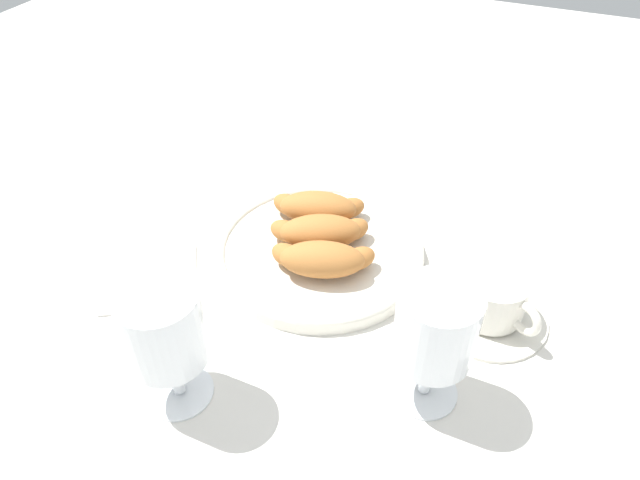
{
  "coord_description": "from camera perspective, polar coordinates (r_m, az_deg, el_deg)",
  "views": [
    {
      "loc": [
        0.2,
        -0.51,
        0.5
      ],
      "look_at": [
        -0.01,
        -0.0,
        0.03
      ],
      "focal_mm": 32.33,
      "sensor_mm": 36.0,
      "label": 1
    }
  ],
  "objects": [
    {
      "name": "croissant_extra",
      "position": [
        0.75,
        -0.17,
        3.23
      ],
      "size": [
        0.13,
        0.09,
        0.04
      ],
      "color": "#AD6B33",
      "rests_on": "pastry_plate"
    },
    {
      "name": "croissant_small",
      "position": [
        0.71,
        -0.01,
        0.82
      ],
      "size": [
        0.12,
        0.1,
        0.04
      ],
      "color": "#AD6B33",
      "rests_on": "pastry_plate"
    },
    {
      "name": "coffee_cup_near",
      "position": [
        0.68,
        16.62,
        -5.82
      ],
      "size": [
        0.14,
        0.14,
        0.06
      ],
      "color": "silver",
      "rests_on": "ground_plane"
    },
    {
      "name": "folded_napkin",
      "position": [
        0.74,
        -16.49,
        -3.6
      ],
      "size": [
        0.15,
        0.15,
        0.01
      ],
      "primitive_type": "cube",
      "rotation": [
        0.0,
        0.0,
        0.55
      ],
      "color": "silver",
      "rests_on": "ground_plane"
    },
    {
      "name": "juice_glass_left",
      "position": [
        0.55,
        -15.18,
        -8.73
      ],
      "size": [
        0.08,
        0.08,
        0.14
      ],
      "color": "white",
      "rests_on": "ground_plane"
    },
    {
      "name": "pastry_plate",
      "position": [
        0.73,
        -0.0,
        -1.11
      ],
      "size": [
        0.26,
        0.26,
        0.02
      ],
      "color": "silver",
      "rests_on": "ground_plane"
    },
    {
      "name": "ground_plane",
      "position": [
        0.74,
        0.91,
        -1.97
      ],
      "size": [
        2.2,
        2.2,
        0.0
      ],
      "primitive_type": "plane",
      "color": "silver"
    },
    {
      "name": "juice_glass_right",
      "position": [
        0.54,
        11.31,
        -8.94
      ],
      "size": [
        0.08,
        0.08,
        0.14
      ],
      "color": "white",
      "rests_on": "ground_plane"
    },
    {
      "name": "croissant_large",
      "position": [
        0.68,
        0.23,
        -1.87
      ],
      "size": [
        0.13,
        0.09,
        0.04
      ],
      "color": "#AD6B33",
      "rests_on": "pastry_plate"
    }
  ]
}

